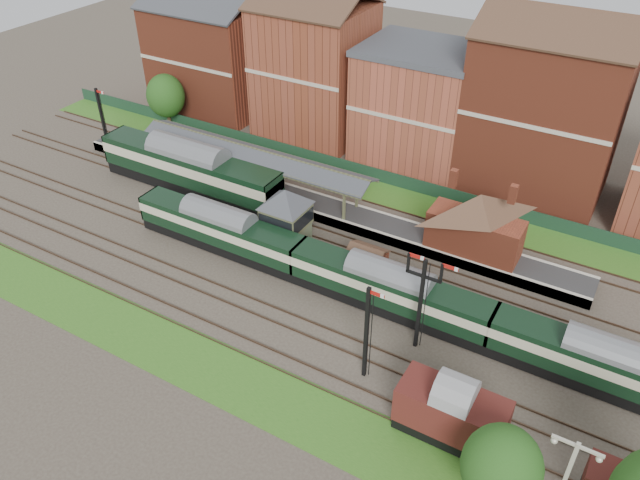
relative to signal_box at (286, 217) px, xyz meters
The scene contains 19 objects.
ground 5.45m from the signal_box, 47.29° to the right, with size 160.00×160.00×0.00m, color #473D33.
grass_back 13.47m from the signal_box, 76.76° to the left, with size 90.00×4.50×0.06m, color #2D6619.
grass_front 15.86m from the signal_box, 78.87° to the right, with size 90.00×5.00×0.06m, color #2D6619.
fence 15.25m from the signal_box, 78.50° to the left, with size 90.00×0.12×1.50m, color #193823.
platform 7.31m from the signal_box, 107.10° to the left, with size 55.00×3.40×1.00m, color #2D2D2D.
signal_box is the anchor object (origin of this frame).
brick_hut 8.25m from the signal_box, ahead, with size 3.20×2.64×2.94m.
station_building 16.37m from the signal_box, 23.43° to the left, with size 8.10×8.10×5.90m.
canopy 10.40m from the signal_box, 140.91° to the left, with size 26.00×3.89×4.08m.
semaphore_bracket 16.16m from the signal_box, 20.92° to the right, with size 3.60×0.25×8.18m.
semaphore_platform_end 27.41m from the signal_box, behind, with size 1.23×0.25×8.00m.
semaphore_siding 16.60m from the signal_box, 38.20° to the right, with size 1.23×0.25×8.00m.
yard_lamp 30.78m from the signal_box, 28.65° to the right, with size 2.60×0.22×7.00m.
town_backdrop 22.26m from the signal_box, 82.60° to the left, with size 69.00×10.00×16.00m.
dmu_train 12.00m from the signal_box, 15.76° to the right, with size 49.31×2.60×3.79m.
platform_railcar 14.04m from the signal_box, 166.61° to the left, with size 20.70×3.26×4.77m.
goods_van_a 23.44m from the signal_box, 31.54° to the right, with size 6.74×2.92×4.09m.
tree_far 28.55m from the signal_box, 33.25° to the right, with size 4.41×4.41×6.43m.
tree_back 29.67m from the signal_box, 151.85° to the left, with size 4.56×4.56×6.67m.
Camera 1 is at (22.56, -34.80, 33.38)m, focal length 35.00 mm.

